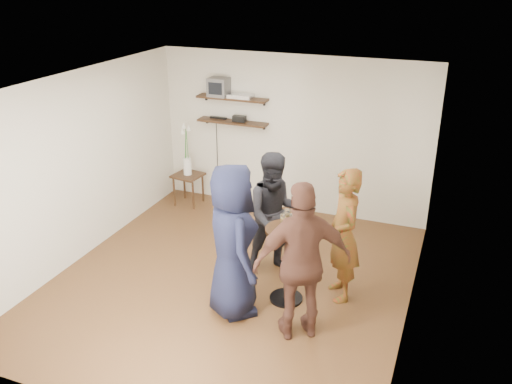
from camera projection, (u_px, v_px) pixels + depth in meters
room at (230, 191)px, 6.65m from camera, size 4.58×5.08×2.68m
shelf_upper at (232, 98)px, 8.81m from camera, size 1.20×0.25×0.04m
shelf_lower at (233, 122)px, 8.96m from camera, size 1.20×0.25×0.04m
crt_monitor at (219, 87)px, 8.82m from camera, size 0.32×0.30×0.30m
dvd_deck at (241, 96)px, 8.74m from camera, size 0.40×0.24×0.06m
radio at (239, 119)px, 8.90m from camera, size 0.22×0.10×0.10m
power_strip at (218, 118)px, 9.09m from camera, size 0.30×0.05×0.03m
side_table at (188, 179)px, 9.29m from camera, size 0.52×0.52×0.55m
vase_lilies at (187, 158)px, 9.14m from camera, size 0.19×0.19×0.95m
drinks_table at (287, 255)px, 6.53m from camera, size 0.54×0.54×0.99m
wine_glass_fl at (283, 219)px, 6.32m from camera, size 0.07×0.07×0.20m
wine_glass_fr at (293, 220)px, 6.27m from camera, size 0.07×0.07×0.22m
wine_glass_bl at (287, 215)px, 6.40m from camera, size 0.07×0.07×0.22m
wine_glass_br at (292, 219)px, 6.34m from camera, size 0.06×0.06×0.18m
person_plaid at (343, 235)px, 6.53m from camera, size 0.66×0.74×1.70m
person_dark at (276, 215)px, 7.07m from camera, size 1.04×0.97×1.69m
person_navy at (232, 241)px, 6.21m from camera, size 1.04×1.08×1.87m
person_brown at (303, 262)px, 5.79m from camera, size 1.16×0.95×1.84m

